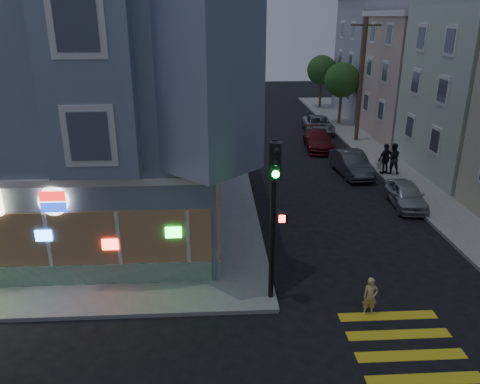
{
  "coord_description": "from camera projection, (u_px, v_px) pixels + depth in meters",
  "views": [
    {
      "loc": [
        0.97,
        -10.87,
        9.16
      ],
      "look_at": [
        1.99,
        7.07,
        2.38
      ],
      "focal_mm": 35.0,
      "sensor_mm": 36.0,
      "label": 1
    }
  ],
  "objects": [
    {
      "name": "street_tree_far",
      "position": [
        322.0,
        70.0,
        48.09
      ],
      "size": [
        3.0,
        3.0,
        5.3
      ],
      "color": "#4C3826",
      "rests_on": "sidewalk_ne"
    },
    {
      "name": "parked_car_a",
      "position": [
        406.0,
        195.0,
        23.81
      ],
      "size": [
        1.79,
        3.8,
        1.26
      ],
      "primitive_type": "imported",
      "rotation": [
        0.0,
        0.0,
        -0.08
      ],
      "color": "#A1A4A9",
      "rests_on": "ground"
    },
    {
      "name": "utility_pole",
      "position": [
        361.0,
        79.0,
        34.7
      ],
      "size": [
        2.2,
        0.3,
        9.0
      ],
      "color": "#4C3826",
      "rests_on": "sidewalk_ne"
    },
    {
      "name": "pedestrian_b",
      "position": [
        386.0,
        159.0,
        28.19
      ],
      "size": [
        1.19,
        0.87,
        1.87
      ],
      "primitive_type": "imported",
      "rotation": [
        0.0,
        0.0,
        3.56
      ],
      "color": "black",
      "rests_on": "sidewalk_ne"
    },
    {
      "name": "parked_car_b",
      "position": [
        351.0,
        163.0,
        28.56
      ],
      "size": [
        1.86,
        4.46,
        1.44
      ],
      "primitive_type": "imported",
      "rotation": [
        0.0,
        0.0,
        0.08
      ],
      "color": "#3C3E41",
      "rests_on": "ground"
    },
    {
      "name": "traffic_signal",
      "position": [
        275.0,
        196.0,
        14.59
      ],
      "size": [
        0.68,
        0.62,
        5.53
      ],
      "rotation": [
        0.0,
        0.0,
        -0.23
      ],
      "color": "black",
      "rests_on": "sidewalk_nw"
    },
    {
      "name": "running_child",
      "position": [
        370.0,
        297.0,
        15.1
      ],
      "size": [
        0.49,
        0.33,
        1.32
      ],
      "primitive_type": "imported",
      "rotation": [
        0.0,
        0.0,
        -0.03
      ],
      "color": "#D9C36F",
      "rests_on": "ground"
    },
    {
      "name": "sidewalk_nw",
      "position": [
        16.0,
        149.0,
        34.07
      ],
      "size": [
        33.0,
        42.0,
        0.15
      ],
      "primitive_type": "cube",
      "color": "gray",
      "rests_on": "ground"
    },
    {
      "name": "parked_car_c",
      "position": [
        319.0,
        140.0,
        34.09
      ],
      "size": [
        2.23,
        4.8,
        1.36
      ],
      "primitive_type": "imported",
      "rotation": [
        0.0,
        0.0,
        -0.07
      ],
      "color": "maroon",
      "rests_on": "ground"
    },
    {
      "name": "corner_building",
      "position": [
        60.0,
        95.0,
        21.22
      ],
      "size": [
        14.6,
        14.6,
        11.4
      ],
      "color": "gray",
      "rests_on": "sidewalk_nw"
    },
    {
      "name": "ground",
      "position": [
        184.0,
        359.0,
        13.33
      ],
      "size": [
        120.0,
        120.0,
        0.0
      ],
      "primitive_type": "plane",
      "color": "black",
      "rests_on": "ground"
    },
    {
      "name": "pedestrian_a",
      "position": [
        393.0,
        159.0,
        28.22
      ],
      "size": [
        0.99,
        0.81,
        1.89
      ],
      "primitive_type": "imported",
      "rotation": [
        0.0,
        0.0,
        3.03
      ],
      "color": "black",
      "rests_on": "sidewalk_ne"
    },
    {
      "name": "row_house_d",
      "position": [
        408.0,
        58.0,
        44.23
      ],
      "size": [
        12.0,
        8.6,
        10.5
      ],
      "primitive_type": "cube",
      "color": "#938F9D",
      "rests_on": "sidewalk_ne"
    },
    {
      "name": "fire_hydrant",
      "position": [
        380.0,
        162.0,
        29.15
      ],
      "size": [
        0.51,
        0.29,
        0.88
      ],
      "color": "white",
      "rests_on": "sidewalk_ne"
    },
    {
      "name": "street_tree_near",
      "position": [
        342.0,
        80.0,
        40.62
      ],
      "size": [
        3.0,
        3.0,
        5.3
      ],
      "color": "#4C3826",
      "rests_on": "sidewalk_ne"
    },
    {
      "name": "parked_car_d",
      "position": [
        318.0,
        124.0,
        39.01
      ],
      "size": [
        2.5,
        4.95,
        1.34
      ],
      "primitive_type": "imported",
      "rotation": [
        0.0,
        0.0,
        -0.06
      ],
      "color": "#8F9398",
      "rests_on": "ground"
    },
    {
      "name": "row_house_c",
      "position": [
        453.0,
        78.0,
        36.09
      ],
      "size": [
        12.0,
        8.6,
        9.0
      ],
      "primitive_type": "cube",
      "color": "beige",
      "rests_on": "sidewalk_ne"
    }
  ]
}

